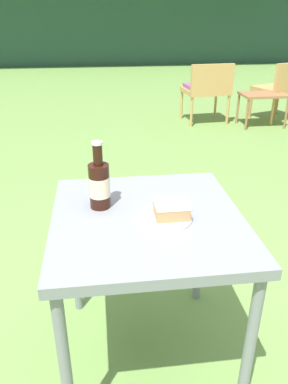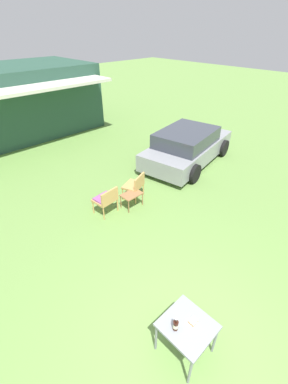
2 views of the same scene
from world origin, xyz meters
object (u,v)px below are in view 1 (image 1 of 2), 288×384
object	(u,v)px
cake_on_plate	(169,212)
cola_bottle_near	(99,184)
garden_side_table	(263,98)
patio_table	(147,234)
wicker_chair_plain	(282,86)
wicker_chair_cushioned	(207,87)

from	to	relation	value
cake_on_plate	cola_bottle_near	size ratio (longest dim) A/B	0.77
garden_side_table	cola_bottle_near	world-z (taller)	cola_bottle_near
cake_on_plate	patio_table	bearing A→B (deg)	157.32
cake_on_plate	garden_side_table	bearing A→B (deg)	61.38
wicker_chair_plain	garden_side_table	xyz separation A→B (m)	(-0.36, -0.24, -0.10)
wicker_chair_cushioned	wicker_chair_plain	distance (m)	1.05
wicker_chair_plain	cola_bottle_near	xyz separation A→B (m)	(-2.53, -3.64, 0.34)
wicker_chair_plain	patio_table	distance (m)	4.42
wicker_chair_cushioned	cola_bottle_near	distance (m)	3.96
patio_table	cola_bottle_near	size ratio (longest dim) A/B	2.80
garden_side_table	cola_bottle_near	bearing A→B (deg)	-122.55
wicker_chair_cushioned	wicker_chair_plain	bearing A→B (deg)	173.77
wicker_chair_cushioned	wicker_chair_plain	world-z (taller)	same
wicker_chair_cushioned	garden_side_table	distance (m)	0.74
garden_side_table	cake_on_plate	xyz separation A→B (m)	(-1.92, -3.53, 0.37)
cola_bottle_near	cake_on_plate	bearing A→B (deg)	-27.12
cake_on_plate	cola_bottle_near	world-z (taller)	cola_bottle_near
cola_bottle_near	wicker_chair_cushioned	bearing A→B (deg)	67.99
garden_side_table	cake_on_plate	distance (m)	4.03
wicker_chair_cushioned	cake_on_plate	xyz separation A→B (m)	(-1.23, -3.78, 0.27)
garden_side_table	cake_on_plate	size ratio (longest dim) A/B	2.86
cake_on_plate	cola_bottle_near	bearing A→B (deg)	152.88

